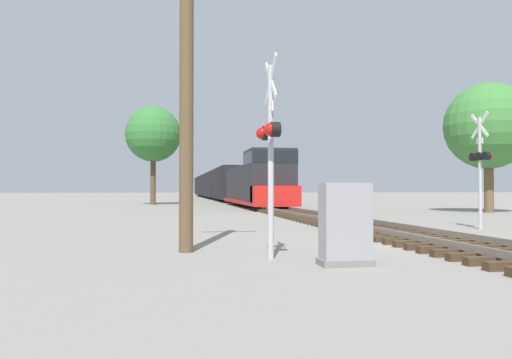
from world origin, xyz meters
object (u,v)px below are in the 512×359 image
crossing_signal_near (270,141)px  crossing_signal_far (481,160)px  freight_train (218,185)px  relay_cabinet (345,225)px  utility_pole (186,75)px  tree_far_right (488,126)px  tree_mid_background (153,134)px

crossing_signal_near → crossing_signal_far: size_ratio=0.99×
freight_train → relay_cabinet: 62.43m
crossing_signal_near → utility_pole: bearing=-134.2°
crossing_signal_far → tree_far_right: size_ratio=0.52×
freight_train → utility_pole: 60.22m
freight_train → crossing_signal_near: 61.48m
crossing_signal_far → tree_mid_background: size_ratio=0.46×
utility_pole → tree_mid_background: bearing=93.1°
freight_train → crossing_signal_near: bearing=-94.4°
utility_pole → tree_mid_background: size_ratio=0.86×
crossing_signal_near → utility_pole: size_ratio=0.53×
crossing_signal_far → tree_mid_background: tree_mid_background is taller
freight_train → tree_far_right: bearing=-74.0°
relay_cabinet → tree_mid_background: bearing=97.2°
freight_train → tree_far_right: size_ratio=10.14×
utility_pole → crossing_signal_near: bearing=-41.6°
freight_train → tree_mid_background: size_ratio=8.82×
crossing_signal_near → tree_far_right: (17.22, 17.70, 2.88)m
relay_cabinet → utility_pole: bearing=139.3°
relay_cabinet → tree_far_right: size_ratio=0.19×
crossing_signal_far → utility_pole: size_ratio=0.53×
relay_cabinet → tree_mid_background: size_ratio=0.17×
freight_train → tree_far_right: tree_far_right is taller
tree_far_right → tree_mid_background: bearing=136.9°
tree_mid_background → utility_pole: bearing=-86.9°
crossing_signal_near → utility_pole: utility_pole is taller
tree_mid_background → tree_far_right: bearing=-43.1°
crossing_signal_far → relay_cabinet: size_ratio=2.70×
crossing_signal_near → crossing_signal_far: (8.96, 6.26, 0.05)m
tree_mid_background → crossing_signal_near: bearing=-84.5°
freight_train → crossing_signal_near: (-4.71, -61.30, 0.41)m
crossing_signal_far → tree_mid_background: (-12.55, 30.95, 4.06)m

